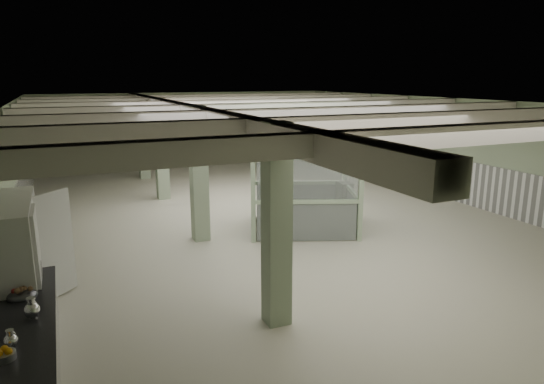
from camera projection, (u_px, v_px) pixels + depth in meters
name	position (u px, v px, depth m)	size (l,w,h in m)	color
floor	(270.00, 219.00, 15.09)	(20.00, 20.00, 0.00)	beige
ceiling	(270.00, 102.00, 14.26)	(14.00, 20.00, 0.02)	beige
wall_back	(188.00, 130.00, 23.58)	(14.00, 0.02, 3.60)	#9FB28E
wall_left	(10.00, 182.00, 11.93)	(0.02, 20.00, 3.60)	#9FB28E
wall_right	(448.00, 149.00, 17.42)	(0.02, 20.00, 3.60)	#9FB28E
wainscot_left	(16.00, 222.00, 12.18)	(0.05, 19.90, 1.50)	silver
wainscot_right	(445.00, 177.00, 17.65)	(0.05, 19.90, 1.50)	silver
wainscot_back	(189.00, 151.00, 23.80)	(13.90, 0.05, 1.50)	silver
girder	(187.00, 112.00, 13.33)	(0.45, 19.90, 0.40)	white
beam_a	(461.00, 135.00, 7.62)	(13.90, 0.35, 0.32)	white
beam_b	(368.00, 122.00, 9.85)	(13.90, 0.35, 0.32)	white
beam_c	(310.00, 114.00, 12.07)	(13.90, 0.35, 0.32)	white
beam_d	(270.00, 108.00, 14.30)	(13.90, 0.35, 0.32)	white
beam_e	(241.00, 104.00, 16.52)	(13.90, 0.35, 0.32)	white
beam_f	(219.00, 101.00, 18.75)	(13.90, 0.35, 0.32)	white
beam_g	(201.00, 98.00, 20.98)	(13.90, 0.35, 0.32)	white
column_a	(277.00, 226.00, 8.35)	(0.42, 0.42, 3.60)	#92A484
column_b	(199.00, 174.00, 12.80)	(0.42, 0.42, 3.60)	#92A484
column_c	(161.00, 149.00, 17.25)	(0.42, 0.42, 3.60)	#92A484
column_d	(143.00, 137.00, 20.81)	(0.42, 0.42, 3.60)	#92A484
pendant_front	(388.00, 139.00, 10.13)	(0.44, 0.44, 0.22)	#28362A
pendant_mid	(279.00, 119.00, 15.02)	(0.44, 0.44, 0.22)	#28362A
pendant_back	(227.00, 109.00, 19.48)	(0.44, 0.44, 0.22)	#28362A
prep_counter	(22.00, 369.00, 6.54)	(0.92, 5.25, 0.91)	silver
pitcher_near	(32.00, 308.00, 6.98)	(0.22, 0.25, 0.32)	silver
pitcher_far	(11.00, 339.00, 6.22)	(0.17, 0.20, 0.26)	silver
veg_colander	(22.00, 291.00, 7.66)	(0.46, 0.46, 0.21)	#46454B
orange_bowl	(5.00, 357.00, 5.97)	(0.26, 0.26, 0.09)	#B2B2B7
walkin_cooler	(21.00, 260.00, 8.67)	(1.10, 2.42, 2.22)	silver
guard_booth	(303.00, 171.00, 13.81)	(3.86, 3.59, 2.50)	#A5C099
filing_cabinet	(344.00, 201.00, 14.99)	(0.38, 0.54, 1.16)	#525647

